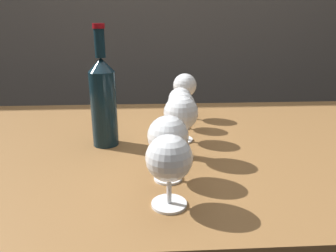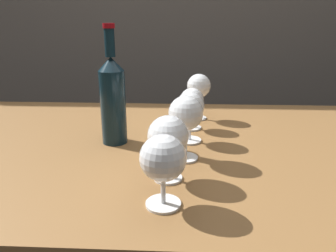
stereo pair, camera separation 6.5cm
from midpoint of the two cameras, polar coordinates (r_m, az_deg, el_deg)
The scene contains 8 objects.
dining_table at distance 0.92m, azimuth 4.06°, elevation -8.23°, with size 1.56×0.85×0.76m.
wine_glass_white at distance 0.57m, azimuth 2.42°, elevation -5.99°, with size 0.08×0.08×0.14m.
wine_glass_port at distance 0.66m, azimuth 2.83°, elevation -2.12°, with size 0.09×0.09×0.14m.
wine_glass_amber at distance 0.76m, azimuth 5.62°, elevation 1.90°, with size 0.08×0.08×0.16m.
wine_glass_merlot at distance 0.88m, azimuth 6.02°, elevation 3.11°, with size 0.08×0.08×0.14m.
wine_glass_cabernet at distance 0.98m, azimuth 6.12°, elevation 4.36°, with size 0.07×0.07×0.13m.
wine_glass_chardonnay at distance 1.08m, azimuth 7.20°, elevation 6.89°, with size 0.08×0.08×0.15m.
wine_bottle at distance 0.86m, azimuth -7.57°, elevation 4.84°, with size 0.07×0.07×0.31m.
Camera 2 is at (0.01, -0.82, 1.09)m, focal length 34.67 mm.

